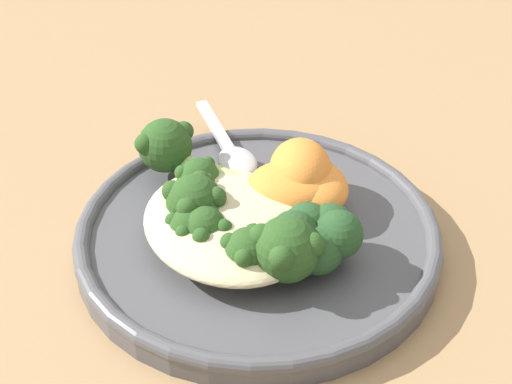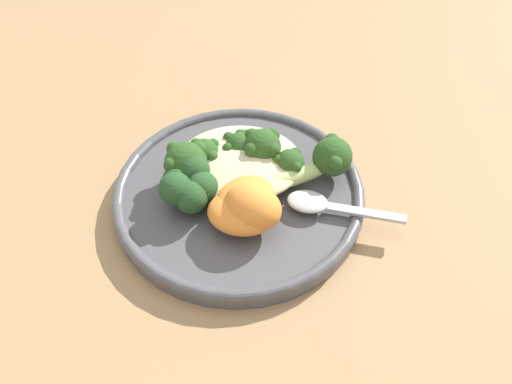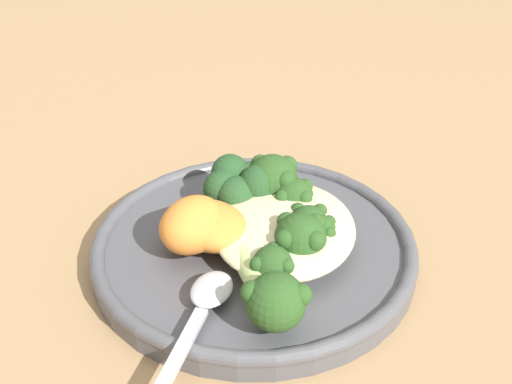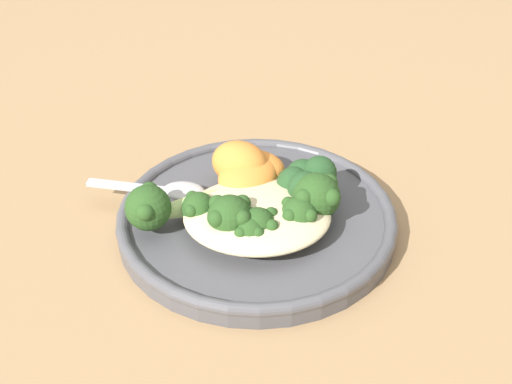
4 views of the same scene
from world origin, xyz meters
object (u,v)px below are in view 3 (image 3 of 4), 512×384
Objects in this scene: broccoli_stalk_1 at (259,254)px; broccoli_stalk_3 at (283,230)px; quinoa_mound at (284,227)px; spoon at (206,301)px; broccoli_stalk_6 at (268,185)px; broccoli_stalk_4 at (294,224)px; broccoli_stalk_2 at (292,237)px; plate at (254,247)px; sweet_potato_chunk_2 at (193,225)px; sweet_potato_chunk_0 at (211,226)px; broccoli_stalk_5 at (281,204)px; broccoli_stalk_0 at (267,287)px; sweet_potato_chunk_1 at (194,225)px; kale_tuft at (238,184)px.

broccoli_stalk_1 reaches higher than broccoli_stalk_3.
broccoli_stalk_1 is 0.84× the size of broccoli_stalk_3.
quinoa_mound is 0.09m from spoon.
broccoli_stalk_1 is 0.08m from broccoli_stalk_6.
broccoli_stalk_3 is at bearing -143.25° from broccoli_stalk_4.
broccoli_stalk_3 reaches higher than quinoa_mound.
broccoli_stalk_6 is (-0.04, -0.02, 0.01)m from quinoa_mound.
broccoli_stalk_2 is 0.79× the size of spoon.
sweet_potato_chunk_2 reaches higher than plate.
spoon is (0.06, 0.02, -0.02)m from sweet_potato_chunk_2.
sweet_potato_chunk_0 reaches higher than spoon.
broccoli_stalk_5 reaches higher than broccoli_stalk_1.
broccoli_stalk_0 reaches higher than spoon.
spoon is (0.07, 0.02, -0.01)m from sweet_potato_chunk_1.
sweet_potato_chunk_0 is at bearing -163.27° from spoon.
broccoli_stalk_2 is at bearing -134.28° from broccoli_stalk_6.
broccoli_stalk_2 is 0.83× the size of broccoli_stalk_3.
broccoli_stalk_3 is 1.70× the size of sweet_potato_chunk_1.
broccoli_stalk_1 is at bearing -153.07° from broccoli_stalk_6.
broccoli_stalk_2 is at bearing 34.55° from kale_tuft.
plate is at bearing 110.76° from sweet_potato_chunk_2.
broccoli_stalk_6 is at bearing 143.13° from sweet_potato_chunk_0.
plate is at bearing 168.83° from broccoli_stalk_0.
spoon is at bearing -31.50° from quinoa_mound.
plate is at bearing 178.39° from broccoli_stalk_4.
broccoli_stalk_3 is 1.74× the size of sweet_potato_chunk_0.
broccoli_stalk_5 is (-0.05, -0.01, -0.00)m from broccoli_stalk_2.
broccoli_stalk_0 is 1.46× the size of broccoli_stalk_6.
broccoli_stalk_0 reaches higher than broccoli_stalk_4.
spoon is at bearing -108.82° from broccoli_stalk_0.
broccoli_stalk_4 is 1.43× the size of sweet_potato_chunk_1.
broccoli_stalk_3 is at bearing -122.90° from broccoli_stalk_5.
broccoli_stalk_4 is at bearing 114.79° from broccoli_stalk_1.
sweet_potato_chunk_0 is (0.04, -0.05, 0.00)m from broccoli_stalk_5.
sweet_potato_chunk_1 is 0.57× the size of spoon.
sweet_potato_chunk_0 is at bearing 82.66° from sweet_potato_chunk_1.
kale_tuft is at bearing -138.55° from quinoa_mound.
broccoli_stalk_0 reaches higher than broccoli_stalk_1.
kale_tuft is at bearing 156.00° from sweet_potato_chunk_2.
sweet_potato_chunk_0 is at bearing -167.84° from broccoli_stalk_0.
broccoli_stalk_6 is 1.33× the size of sweet_potato_chunk_0.
broccoli_stalk_5 reaches higher than quinoa_mound.
plate is 0.04m from broccoli_stalk_4.
sweet_potato_chunk_2 is at bearing 167.01° from broccoli_stalk_6.
quinoa_mound is at bearing -133.35° from broccoli_stalk_6.
broccoli_stalk_3 reaches higher than spoon.
broccoli_stalk_0 is at bearing 44.23° from sweet_potato_chunk_2.
broccoli_stalk_4 reaches higher than broccoli_stalk_3.
spoon is (0.00, -0.04, -0.01)m from broccoli_stalk_0.
broccoli_stalk_0 is at bearing -148.91° from broccoli_stalk_6.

